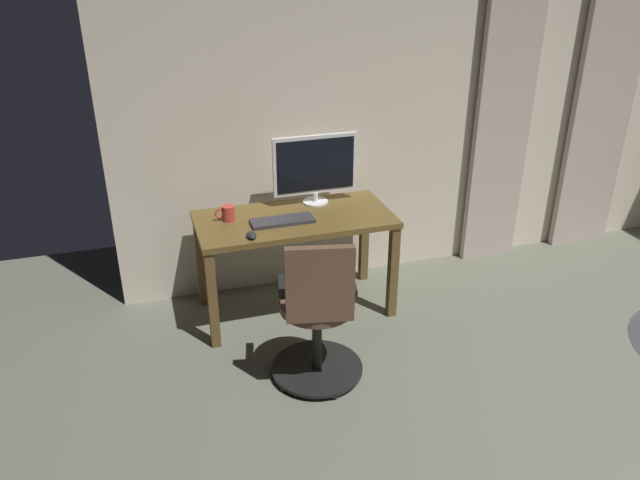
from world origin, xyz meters
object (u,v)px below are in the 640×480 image
object	(u,v)px
computer_keyboard	(282,221)
mug_coffee	(228,213)
desk	(295,230)
computer_monitor	(315,166)
office_chair	(318,318)
computer_mouse	(251,235)

from	to	relation	value
computer_keyboard	mug_coffee	size ratio (longest dim) A/B	3.18
desk	computer_monitor	size ratio (longest dim) A/B	2.21
office_chair	mug_coffee	size ratio (longest dim) A/B	7.33
office_chair	computer_mouse	distance (m)	0.70
computer_monitor	computer_mouse	bearing A→B (deg)	38.36
desk	computer_monitor	distance (m)	0.47
desk	computer_monitor	xyz separation A→B (m)	(-0.21, -0.20, 0.37)
computer_keyboard	computer_monitor	bearing A→B (deg)	-138.99
office_chair	computer_monitor	world-z (taller)	computer_monitor
computer_keyboard	office_chair	bearing A→B (deg)	91.02
desk	office_chair	size ratio (longest dim) A/B	1.37
computer_monitor	computer_keyboard	bearing A→B (deg)	41.01
desk	mug_coffee	bearing A→B (deg)	-9.76
office_chair	computer_mouse	size ratio (longest dim) A/B	9.68
computer_monitor	computer_keyboard	distance (m)	0.48
desk	office_chair	world-z (taller)	office_chair
computer_keyboard	computer_mouse	size ratio (longest dim) A/B	4.19
computer_keyboard	mug_coffee	bearing A→B (deg)	-23.29
computer_keyboard	computer_mouse	world-z (taller)	computer_mouse
computer_keyboard	mug_coffee	xyz separation A→B (m)	(0.34, -0.14, 0.04)
office_chair	computer_monitor	distance (m)	1.19
computer_monitor	mug_coffee	xyz separation A→B (m)	(0.65, 0.12, -0.22)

